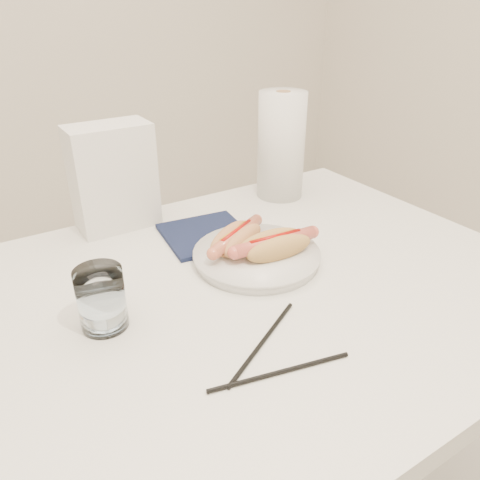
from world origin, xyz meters
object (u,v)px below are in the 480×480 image
hotdog_right (275,245)px  water_glass (101,299)px  plate (257,257)px  table (213,324)px  napkin_box (113,177)px  hotdog_left (236,239)px  paper_towel_roll (281,146)px

hotdog_right → water_glass: 0.33m
plate → table: bearing=-156.8°
napkin_box → hotdog_right: bearing=-59.7°
hotdog_left → water_glass: water_glass is taller
plate → water_glass: bearing=-173.3°
water_glass → hotdog_left: bearing=14.3°
hotdog_left → paper_towel_roll: paper_towel_roll is taller
plate → paper_towel_roll: 0.36m
table → water_glass: size_ratio=12.07×
table → hotdog_left: bearing=40.9°
hotdog_left → plate: bearing=-85.1°
water_glass → napkin_box: napkin_box is taller
table → napkin_box: napkin_box is taller
hotdog_left → napkin_box: 0.30m
water_glass → hotdog_right: bearing=1.7°
water_glass → paper_towel_roll: bearing=27.5°
water_glass → napkin_box: 0.36m
hotdog_right → water_glass: bearing=-174.4°
hotdog_left → water_glass: bearing=166.9°
paper_towel_roll → hotdog_right: bearing=-128.2°
napkin_box → paper_towel_roll: paper_towel_roll is taller
plate → hotdog_left: hotdog_left is taller
napkin_box → water_glass: bearing=-113.1°
hotdog_right → paper_towel_roll: bearing=55.7°
table → hotdog_left: (0.11, 0.09, 0.10)m
table → hotdog_right: bearing=10.8°
hotdog_right → napkin_box: 0.38m
table → water_glass: (-0.18, 0.02, 0.11)m
plate → hotdog_left: bearing=122.3°
table → hotdog_left: size_ratio=7.80×
table → paper_towel_roll: paper_towel_roll is taller
hotdog_left → table: bearing=-166.5°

